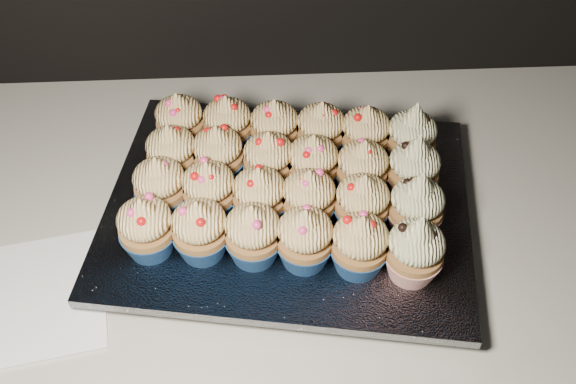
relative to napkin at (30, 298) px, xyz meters
name	(u,v)px	position (x,y,z in m)	size (l,w,h in m)	color
worktop	(348,230)	(0.37, 0.10, -0.02)	(2.44, 0.64, 0.04)	silver
napkin	(30,298)	(0.00, 0.00, 0.00)	(0.17, 0.17, 0.00)	white
baking_tray	(288,213)	(0.30, 0.10, 0.01)	(0.40, 0.31, 0.02)	black
foil_lining	(288,204)	(0.30, 0.10, 0.03)	(0.43, 0.34, 0.01)	silver
cupcake_0	(146,228)	(0.14, 0.04, 0.07)	(0.06, 0.06, 0.08)	navy
cupcake_1	(200,230)	(0.20, 0.03, 0.07)	(0.06, 0.06, 0.08)	navy
cupcake_2	(253,234)	(0.25, 0.02, 0.07)	(0.06, 0.06, 0.08)	navy
cupcake_3	(305,238)	(0.31, 0.02, 0.07)	(0.06, 0.06, 0.08)	navy
cupcake_4	(360,245)	(0.37, 0.00, 0.07)	(0.06, 0.06, 0.08)	navy
cupcake_5	(415,250)	(0.43, -0.01, 0.07)	(0.06, 0.06, 0.10)	#B22618
cupcake_6	(160,186)	(0.15, 0.10, 0.07)	(0.06, 0.06, 0.08)	navy
cupcake_7	(209,191)	(0.20, 0.09, 0.07)	(0.06, 0.06, 0.08)	navy
cupcake_8	(259,196)	(0.26, 0.08, 0.07)	(0.06, 0.06, 0.08)	navy
cupcake_9	(309,199)	(0.32, 0.07, 0.07)	(0.06, 0.06, 0.08)	navy
cupcake_10	(362,204)	(0.38, 0.06, 0.07)	(0.06, 0.06, 0.08)	navy
cupcake_11	(416,206)	(0.44, 0.05, 0.07)	(0.06, 0.06, 0.10)	#B22618
cupcake_12	(172,154)	(0.16, 0.15, 0.07)	(0.06, 0.06, 0.08)	navy
cupcake_13	(218,155)	(0.21, 0.15, 0.07)	(0.06, 0.06, 0.08)	navy
cupcake_14	(269,160)	(0.27, 0.14, 0.07)	(0.06, 0.06, 0.08)	navy
cupcake_15	(313,164)	(0.33, 0.13, 0.07)	(0.06, 0.06, 0.08)	navy
cupcake_16	(362,169)	(0.39, 0.12, 0.07)	(0.06, 0.06, 0.08)	navy
cupcake_17	(413,169)	(0.45, 0.11, 0.07)	(0.06, 0.06, 0.10)	#B22618
cupcake_18	(180,122)	(0.16, 0.21, 0.07)	(0.06, 0.06, 0.08)	navy
cupcake_19	(228,125)	(0.22, 0.20, 0.07)	(0.06, 0.06, 0.08)	navy
cupcake_20	(275,128)	(0.28, 0.19, 0.07)	(0.06, 0.06, 0.08)	navy
cupcake_21	(321,130)	(0.34, 0.19, 0.07)	(0.06, 0.06, 0.08)	navy
cupcake_22	(365,134)	(0.40, 0.18, 0.07)	(0.06, 0.06, 0.08)	navy
cupcake_23	(411,137)	(0.45, 0.17, 0.07)	(0.06, 0.06, 0.10)	#B22618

